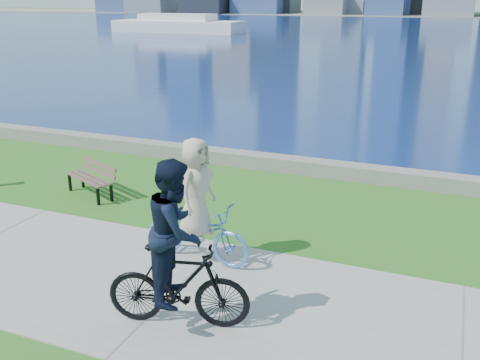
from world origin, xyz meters
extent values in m
plane|color=#265D18|center=(0.00, 0.00, 0.00)|extent=(320.00, 320.00, 0.00)
cube|color=gray|center=(0.00, 0.00, 0.01)|extent=(80.00, 3.50, 0.02)
cube|color=slate|center=(0.00, 6.20, 0.17)|extent=(90.00, 0.50, 0.35)
cube|color=navy|center=(0.00, 72.00, 0.00)|extent=(320.00, 131.00, 0.01)
cube|color=gray|center=(0.00, 130.00, 0.06)|extent=(320.00, 30.00, 0.12)
cube|color=navy|center=(-83.49, 122.02, 3.29)|extent=(11.66, 7.31, 6.58)
cube|color=slate|center=(-72.31, 119.11, 2.27)|extent=(10.64, 9.19, 4.54)
cube|color=black|center=(-56.66, 119.44, 2.84)|extent=(11.02, 9.77, 5.68)
cube|color=navy|center=(-44.14, 122.32, 2.59)|extent=(11.93, 7.81, 5.18)
cube|color=slate|center=(-27.11, 121.52, 2.80)|extent=(9.11, 6.73, 5.60)
cube|color=navy|center=(-13.49, 120.68, 2.95)|extent=(8.21, 6.85, 5.90)
cube|color=slate|center=(-0.42, 120.73, 3.06)|extent=(10.15, 9.13, 6.12)
cube|color=white|center=(-28.85, 53.17, 0.68)|extent=(15.98, 4.56, 1.37)
cube|color=white|center=(-28.85, 53.17, 1.77)|extent=(9.13, 3.42, 0.80)
cube|color=black|center=(-4.31, 2.95, 0.20)|extent=(0.07, 0.07, 0.40)
cube|color=black|center=(-3.18, 2.46, 0.20)|extent=(0.07, 0.07, 0.40)
cube|color=black|center=(-4.18, 3.24, 0.20)|extent=(0.07, 0.07, 0.40)
cube|color=black|center=(-3.05, 2.75, 0.20)|extent=(0.07, 0.07, 0.40)
cube|color=brown|center=(-3.74, 2.70, 0.41)|extent=(1.33, 0.64, 0.04)
cube|color=brown|center=(-3.69, 2.83, 0.41)|extent=(1.33, 0.64, 0.04)
cube|color=brown|center=(-3.63, 2.96, 0.41)|extent=(1.33, 0.64, 0.04)
cube|color=brown|center=(-3.59, 3.06, 0.53)|extent=(1.31, 0.61, 0.10)
cube|color=brown|center=(-3.58, 3.08, 0.68)|extent=(1.31, 0.61, 0.10)
imported|color=#5A97DC|center=(-0.12, 1.01, 0.52)|extent=(0.81, 1.94, 0.99)
imported|color=beige|center=(-0.12, 1.01, 1.28)|extent=(0.59, 0.85, 1.65)
imported|color=black|center=(0.48, -0.75, 0.59)|extent=(1.00, 1.98, 1.14)
imported|color=black|center=(0.48, -0.75, 1.39)|extent=(0.90, 1.04, 1.87)
camera|label=1|loc=(3.55, -6.13, 4.18)|focal=40.00mm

